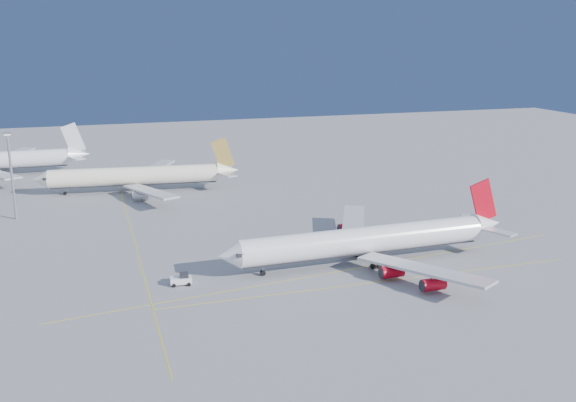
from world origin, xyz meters
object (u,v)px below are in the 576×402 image
object	(u,v)px
pushback_tug	(182,279)
light_mast	(11,168)
airliner_virgin	(370,240)
airliner_etihad	(139,176)

from	to	relation	value
pushback_tug	light_mast	size ratio (longest dim) A/B	0.19
light_mast	airliner_virgin	bearing A→B (deg)	-38.07
airliner_etihad	pushback_tug	distance (m)	83.89
airliner_virgin	pushback_tug	xyz separation A→B (m)	(-41.57, -0.70, -3.97)
airliner_virgin	pushback_tug	size ratio (longest dim) A/B	15.38
airliner_etihad	light_mast	size ratio (longest dim) A/B	2.70
airliner_virgin	airliner_etihad	distance (m)	93.33
pushback_tug	airliner_etihad	bearing A→B (deg)	95.86
light_mast	pushback_tug	bearing A→B (deg)	-59.64
airliner_virgin	pushback_tug	bearing A→B (deg)	179.31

